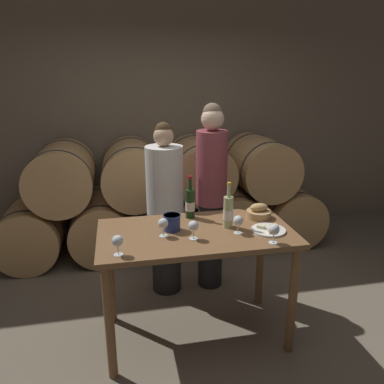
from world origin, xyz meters
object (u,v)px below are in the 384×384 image
at_px(cheese_plate, 268,230).
at_px(wine_glass_far_right, 274,230).
at_px(wine_bottle_red, 190,203).
at_px(person_left, 165,210).
at_px(tasting_table, 196,247).
at_px(person_right, 211,195).
at_px(wine_glass_left, 163,224).
at_px(wine_bottle_white, 228,212).
at_px(wine_glass_far_left, 118,241).
at_px(wine_glass_right, 238,221).
at_px(blue_crock, 172,222).
at_px(wine_glass_center, 193,226).
at_px(bread_basket, 259,212).

height_order(cheese_plate, wine_glass_far_right, wine_glass_far_right).
relative_size(wine_bottle_red, wine_glass_far_right, 2.53).
xyz_separation_m(person_left, wine_glass_far_right, (0.60, -1.01, 0.18)).
bearing_deg(wine_glass_far_right, tasting_table, 147.50).
xyz_separation_m(person_right, wine_glass_left, (-0.54, -0.75, 0.07)).
distance_m(person_right, wine_glass_left, 0.93).
bearing_deg(cheese_plate, wine_bottle_white, 153.55).
height_order(person_left, cheese_plate, person_left).
bearing_deg(wine_glass_far_left, wine_bottle_red, 43.33).
bearing_deg(wine_glass_far_left, person_right, 48.86).
xyz_separation_m(tasting_table, wine_glass_right, (0.28, -0.10, 0.23)).
xyz_separation_m(person_left, wine_glass_far_left, (-0.42, -0.97, 0.18)).
xyz_separation_m(blue_crock, wine_glass_left, (-0.08, -0.09, 0.03)).
bearing_deg(wine_bottle_red, wine_glass_far_right, -51.01).
height_order(tasting_table, wine_glass_left, wine_glass_left).
height_order(wine_bottle_red, cheese_plate, wine_bottle_red).
distance_m(person_left, wine_glass_left, 0.78).
xyz_separation_m(wine_bottle_white, wine_glass_right, (0.04, -0.13, -0.03)).
height_order(blue_crock, wine_glass_center, wine_glass_center).
height_order(wine_glass_left, wine_glass_far_right, same).
xyz_separation_m(wine_glass_left, wine_glass_far_right, (0.71, -0.26, 0.00)).
height_order(cheese_plate, wine_glass_center, wine_glass_center).
bearing_deg(person_left, blue_crock, -93.01).
bearing_deg(cheese_plate, blue_crock, 167.29).
bearing_deg(blue_crock, wine_bottle_red, 50.98).
distance_m(wine_bottle_white, bread_basket, 0.33).
distance_m(wine_glass_far_left, wine_glass_left, 0.39).
distance_m(wine_bottle_white, wine_glass_far_left, 0.86).
height_order(wine_glass_center, wine_glass_right, same).
bearing_deg(wine_glass_right, wine_glass_far_left, -168.71).
bearing_deg(wine_glass_far_right, person_right, 99.87).
bearing_deg(person_left, wine_bottle_red, -71.97).
relative_size(wine_bottle_red, wine_glass_right, 2.53).
bearing_deg(bread_basket, cheese_plate, -95.19).
height_order(tasting_table, blue_crock, blue_crock).
bearing_deg(wine_bottle_red, cheese_plate, -36.43).
bearing_deg(cheese_plate, bread_basket, 84.81).
bearing_deg(wine_bottle_white, person_left, 119.31).
distance_m(person_right, wine_bottle_white, 0.69).
height_order(wine_glass_far_left, wine_glass_center, same).
bearing_deg(person_right, wine_glass_far_left, -131.14).
relative_size(cheese_plate, wine_glass_center, 1.85).
distance_m(wine_bottle_red, wine_glass_right, 0.46).
relative_size(tasting_table, wine_glass_center, 10.47).
height_order(wine_glass_far_left, wine_glass_left, same).
bearing_deg(wine_glass_right, wine_bottle_red, 126.82).
bearing_deg(wine_glass_center, wine_glass_left, 156.30).
bearing_deg(wine_glass_far_left, person_left, 66.45).
relative_size(bread_basket, wine_glass_far_left, 1.43).
distance_m(bread_basket, wine_glass_far_right, 0.46).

